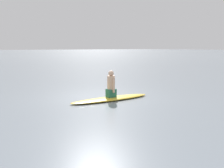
% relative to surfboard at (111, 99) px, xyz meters
% --- Properties ---
extents(ground_plane, '(400.00, 400.00, 0.00)m').
position_rel_surfboard_xyz_m(ground_plane, '(0.84, 0.02, -0.06)').
color(ground_plane, gray).
extents(surfboard, '(0.95, 3.41, 0.11)m').
position_rel_surfboard_xyz_m(surfboard, '(0.00, 0.00, 0.00)').
color(surfboard, gold).
rests_on(surfboard, ground).
extents(person_paddler, '(0.44, 0.35, 1.01)m').
position_rel_surfboard_xyz_m(person_paddler, '(-0.00, 0.00, 0.51)').
color(person_paddler, '#26664C').
rests_on(person_paddler, surfboard).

